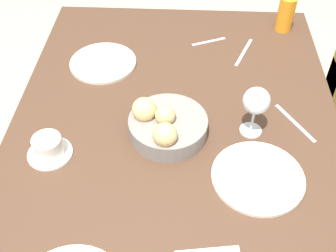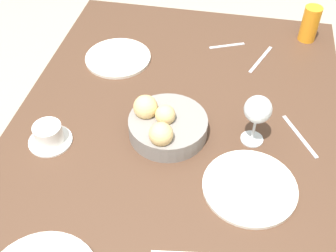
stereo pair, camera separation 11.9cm
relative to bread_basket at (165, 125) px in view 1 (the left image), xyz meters
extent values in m
cube|color=#4C3323|center=(0.07, 0.03, -0.06)|extent=(1.53, 0.98, 0.03)
cube|color=#4C3323|center=(-0.64, -0.41, -0.41)|extent=(0.06, 0.06, 0.67)
cube|color=#4C3323|center=(-0.64, 0.47, -0.41)|extent=(0.06, 0.06, 0.67)
cylinder|color=gray|center=(0.00, 0.01, -0.01)|extent=(0.22, 0.22, 0.05)
sphere|color=#DBB775|center=(0.07, 0.00, 0.04)|extent=(0.07, 0.07, 0.07)
sphere|color=#DBB775|center=(-0.02, -0.06, 0.04)|extent=(0.07, 0.07, 0.07)
sphere|color=#DBB775|center=(0.00, 0.00, 0.03)|extent=(0.06, 0.06, 0.06)
cylinder|color=silver|center=(-0.32, -0.23, -0.03)|extent=(0.23, 0.23, 0.01)
cylinder|color=silver|center=(0.15, 0.25, -0.03)|extent=(0.24, 0.24, 0.01)
cylinder|color=orange|center=(-0.57, 0.41, 0.03)|extent=(0.06, 0.06, 0.13)
cylinder|color=silver|center=(-0.03, 0.25, -0.04)|extent=(0.06, 0.06, 0.00)
cylinder|color=silver|center=(-0.03, 0.25, 0.00)|extent=(0.01, 0.01, 0.07)
sphere|color=silver|center=(-0.03, 0.25, 0.08)|extent=(0.08, 0.08, 0.08)
cylinder|color=white|center=(0.09, -0.31, -0.04)|extent=(0.12, 0.12, 0.01)
cylinder|color=white|center=(0.09, -0.31, 0.00)|extent=(0.08, 0.08, 0.05)
cube|color=#B7B7BC|center=(-0.41, 0.26, -0.04)|extent=(0.17, 0.08, 0.00)
cube|color=#B7B7BC|center=(-0.06, 0.38, -0.04)|extent=(0.16, 0.10, 0.00)
cube|color=#B7B7BC|center=(-0.47, 0.13, -0.04)|extent=(0.06, 0.12, 0.00)
camera|label=1|loc=(0.83, 0.05, 0.84)|focal=45.00mm
camera|label=2|loc=(0.82, 0.17, 0.84)|focal=45.00mm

